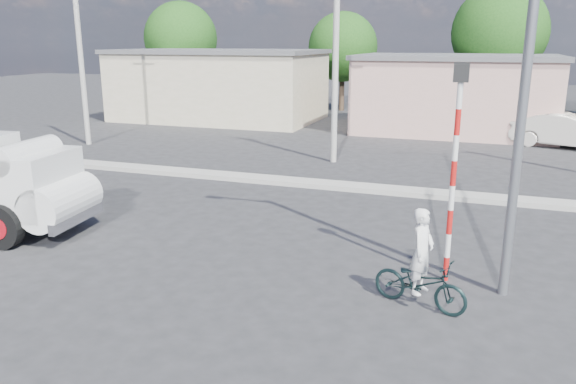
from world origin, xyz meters
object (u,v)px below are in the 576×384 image
(bicycle, at_px, (420,283))
(streetlight, at_px, (521,28))
(cyclist, at_px, (421,267))
(car_cream, at_px, (567,131))
(traffic_pole, at_px, (455,156))

(bicycle, height_order, streetlight, streetlight)
(cyclist, distance_m, streetlight, 4.51)
(bicycle, xyz_separation_m, car_cream, (4.38, 18.49, 0.31))
(bicycle, distance_m, streetlight, 4.81)
(cyclist, bearing_deg, car_cream, 3.39)
(car_cream, distance_m, streetlight, 18.14)
(bicycle, xyz_separation_m, streetlight, (1.31, 1.11, 4.49))
(cyclist, xyz_separation_m, car_cream, (4.38, 18.49, -0.02))
(cyclist, height_order, traffic_pole, traffic_pole)
(cyclist, distance_m, traffic_pole, 2.31)
(car_cream, relative_size, streetlight, 0.52)
(traffic_pole, bearing_deg, cyclist, -104.73)
(bicycle, bearing_deg, streetlight, -33.06)
(bicycle, bearing_deg, car_cream, 3.39)
(car_cream, bearing_deg, bicycle, -177.71)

